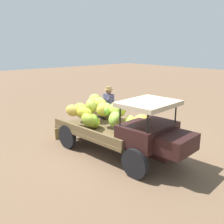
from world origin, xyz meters
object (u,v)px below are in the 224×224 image
(wooden_crate, at_px, (61,132))
(loose_banana_bunch, at_px, (159,130))
(truck, at_px, (121,125))
(farmer, at_px, (109,105))

(wooden_crate, xyz_separation_m, loose_banana_bunch, (2.16, 2.97, -0.02))
(truck, distance_m, wooden_crate, 2.72)
(truck, bearing_deg, wooden_crate, -171.33)
(wooden_crate, bearing_deg, loose_banana_bunch, 53.93)
(wooden_crate, distance_m, loose_banana_bunch, 3.67)
(truck, bearing_deg, loose_banana_bunch, 94.19)
(loose_banana_bunch, bearing_deg, farmer, -146.39)
(truck, xyz_separation_m, wooden_crate, (-2.55, -0.63, -0.73))
(truck, xyz_separation_m, loose_banana_bunch, (-0.39, 2.34, -0.75))
(farmer, xyz_separation_m, loose_banana_bunch, (1.65, 1.10, -0.81))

